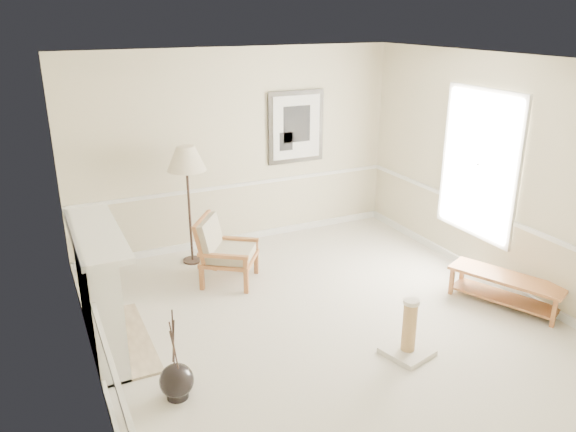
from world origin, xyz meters
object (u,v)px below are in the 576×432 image
object	(u,v)px
floor_vase	(177,382)
bench	(506,286)
floor_lamp	(186,162)
armchair	(222,248)
scratching_post	(408,337)

from	to	relation	value
floor_vase	bench	distance (m)	4.03
floor_lamp	bench	size ratio (longest dim) A/B	1.21
floor_lamp	bench	world-z (taller)	floor_lamp
bench	floor_vase	bearing A→B (deg)	-179.97
armchair	scratching_post	bearing A→B (deg)	-119.26
armchair	bench	distance (m)	3.55
bench	scratching_post	bearing A→B (deg)	-168.43
floor_lamp	bench	distance (m)	4.35
floor_vase	floor_lamp	xyz separation A→B (m)	(0.99, 2.86, 1.29)
floor_vase	floor_lamp	size ratio (longest dim) A/B	0.55
floor_vase	bench	world-z (taller)	floor_vase
floor_vase	scratching_post	distance (m)	2.37
scratching_post	floor_vase	bearing A→B (deg)	171.65
bench	scratching_post	world-z (taller)	scratching_post
bench	floor_lamp	bearing A→B (deg)	136.89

